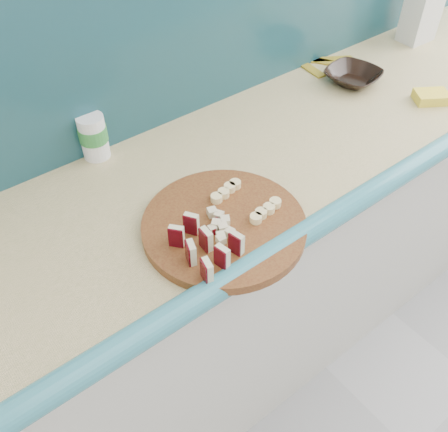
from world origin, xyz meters
TOP-DOWN VIEW (x-y plane):
  - kitchen_counter at (0.10, 1.50)m, footprint 2.20×0.63m
  - backsplash at (0.10, 1.79)m, footprint 2.20×0.02m
  - cutting_board at (-0.40, 1.33)m, footprint 0.46×0.46m
  - apple_wedges at (-0.49, 1.28)m, footprint 0.12×0.17m
  - apple_chunks at (-0.42, 1.32)m, footprint 0.06×0.07m
  - banana_slices at (-0.32, 1.34)m, footprint 0.12×0.16m
  - brown_bowl at (0.35, 1.60)m, footprint 0.20×0.20m
  - flour_bag at (0.77, 1.67)m, footprint 0.13×0.09m
  - canister at (-0.50, 1.76)m, footprint 0.08×0.08m
  - sponge at (0.46, 1.37)m, footprint 0.12×0.11m
  - banana_peel at (0.36, 1.76)m, footprint 0.20×0.17m

SIDE VIEW (x-z plane):
  - kitchen_counter at x=0.10m, z-range 0.00..0.91m
  - banana_peel at x=0.36m, z-range 0.91..0.92m
  - cutting_board at x=-0.40m, z-range 0.91..0.93m
  - sponge at x=0.46m, z-range 0.91..0.94m
  - brown_bowl at x=0.35m, z-range 0.91..0.95m
  - banana_slices at x=-0.32m, z-range 0.93..0.95m
  - apple_chunks at x=-0.42m, z-range 0.93..0.95m
  - apple_wedges at x=-0.49m, z-range 0.93..0.99m
  - canister at x=-0.50m, z-range 0.91..1.04m
  - flour_bag at x=0.77m, z-range 0.91..1.12m
  - backsplash at x=0.10m, z-range 0.91..1.41m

